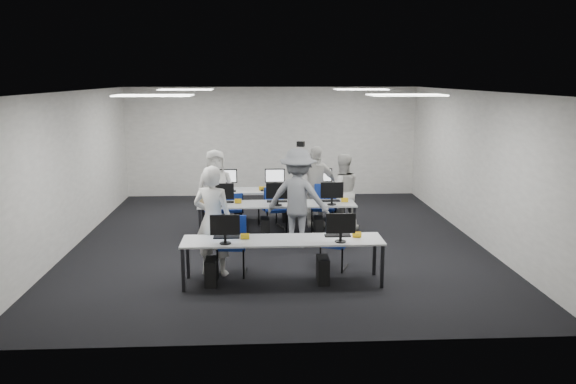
{
  "coord_description": "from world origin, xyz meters",
  "views": [
    {
      "loc": [
        -0.37,
        -10.99,
        3.28
      ],
      "look_at": [
        0.21,
        0.03,
        1.0
      ],
      "focal_mm": 35.0,
      "sensor_mm": 36.0,
      "label": 1
    }
  ],
  "objects": [
    {
      "name": "chair_5",
      "position": [
        -0.94,
        0.98,
        0.26
      ],
      "size": [
        0.49,
        0.51,
        0.81
      ],
      "rotation": [
        0.0,
        0.0,
        0.23
      ],
      "color": "navy",
      "rests_on": "ground"
    },
    {
      "name": "desk_front",
      "position": [
        0.0,
        -2.4,
        0.68
      ],
      "size": [
        3.2,
        0.7,
        0.73
      ],
      "color": "#A9ABAE",
      "rests_on": "ground"
    },
    {
      "name": "ceiling_panels",
      "position": [
        0.0,
        0.0,
        2.98
      ],
      "size": [
        5.2,
        4.6,
        0.02
      ],
      "color": "white",
      "rests_on": "room"
    },
    {
      "name": "student_2",
      "position": [
        -1.31,
        0.98,
        0.87
      ],
      "size": [
        0.94,
        0.7,
        1.74
      ],
      "primitive_type": "imported",
      "rotation": [
        0.0,
        0.0,
        0.18
      ],
      "color": "#BBB7B0",
      "rests_on": "ground"
    },
    {
      "name": "chair_1",
      "position": [
        0.93,
        -1.72,
        0.27
      ],
      "size": [
        0.56,
        0.58,
        0.86
      ],
      "rotation": [
        0.0,
        0.0,
        -0.38
      ],
      "color": "navy",
      "rests_on": "ground"
    },
    {
      "name": "chair_7",
      "position": [
        1.23,
        1.02,
        0.26
      ],
      "size": [
        0.44,
        0.48,
        0.84
      ],
      "rotation": [
        0.0,
        0.0,
        0.08
      ],
      "color": "navy",
      "rests_on": "ground"
    },
    {
      "name": "photographer",
      "position": [
        0.39,
        -0.4,
        0.97
      ],
      "size": [
        1.41,
        1.09,
        1.93
      ],
      "primitive_type": "imported",
      "rotation": [
        0.0,
        0.0,
        2.8
      ],
      "color": "gray",
      "rests_on": "ground"
    },
    {
      "name": "chair_4",
      "position": [
        1.02,
        0.7,
        0.31
      ],
      "size": [
        0.59,
        0.62,
        0.98
      ],
      "rotation": [
        0.0,
        0.0,
        -0.23
      ],
      "color": "navy",
      "rests_on": "ground"
    },
    {
      "name": "student_3",
      "position": [
        0.86,
        1.13,
        0.9
      ],
      "size": [
        1.11,
        0.61,
        1.79
      ],
      "primitive_type": "imported",
      "rotation": [
        0.0,
        0.0,
        0.18
      ],
      "color": "#BBB7B0",
      "rests_on": "ground"
    },
    {
      "name": "desk_mid",
      "position": [
        0.0,
        0.2,
        0.68
      ],
      "size": [
        3.2,
        0.7,
        0.73
      ],
      "color": "#A9ABAE",
      "rests_on": "ground"
    },
    {
      "name": "room",
      "position": [
        0.0,
        0.0,
        1.5
      ],
      "size": [
        9.0,
        9.02,
        3.0
      ],
      "color": "black",
      "rests_on": "ground"
    },
    {
      "name": "equipment_front",
      "position": [
        -0.19,
        -2.42,
        0.36
      ],
      "size": [
        2.51,
        0.41,
        1.19
      ],
      "color": "#0D4DAD",
      "rests_on": "desk_front"
    },
    {
      "name": "equipment_mid",
      "position": [
        -0.19,
        0.18,
        0.36
      ],
      "size": [
        2.91,
        0.41,
        1.19
      ],
      "color": "white",
      "rests_on": "desk_mid"
    },
    {
      "name": "chair_3",
      "position": [
        -0.03,
        0.77,
        0.29
      ],
      "size": [
        0.5,
        0.54,
        0.92
      ],
      "rotation": [
        0.0,
        0.0,
        0.12
      ],
      "color": "navy",
      "rests_on": "ground"
    },
    {
      "name": "chair_2",
      "position": [
        -1.27,
        0.69,
        0.31
      ],
      "size": [
        0.55,
        0.59,
        0.98
      ],
      "rotation": [
        0.0,
        0.0,
        -0.15
      ],
      "color": "navy",
      "rests_on": "ground"
    },
    {
      "name": "student_0",
      "position": [
        -1.14,
        -1.91,
        0.93
      ],
      "size": [
        0.79,
        0.64,
        1.86
      ],
      "primitive_type": "imported",
      "rotation": [
        0.0,
        0.0,
        2.81
      ],
      "color": "#BBB7B0",
      "rests_on": "ground"
    },
    {
      "name": "handbag",
      "position": [
        -1.45,
        0.19,
        0.86
      ],
      "size": [
        0.33,
        0.22,
        0.26
      ],
      "primitive_type": "ellipsoid",
      "rotation": [
        0.0,
        0.0,
        0.06
      ],
      "color": "#99734F",
      "rests_on": "desk_mid"
    },
    {
      "name": "student_1",
      "position": [
        1.42,
        0.81,
        0.83
      ],
      "size": [
        0.87,
        0.71,
        1.66
      ],
      "primitive_type": "imported",
      "rotation": [
        0.0,
        0.0,
        3.25
      ],
      "color": "#BBB7B0",
      "rests_on": "ground"
    },
    {
      "name": "desk_back",
      "position": [
        0.0,
        1.6,
        0.68
      ],
      "size": [
        3.2,
        0.7,
        0.73
      ],
      "color": "#A9ABAE",
      "rests_on": "ground"
    },
    {
      "name": "chair_0",
      "position": [
        -0.83,
        -1.91,
        0.3
      ],
      "size": [
        0.51,
        0.55,
        0.96
      ],
      "rotation": [
        0.0,
        0.0,
        -0.07
      ],
      "color": "navy",
      "rests_on": "ground"
    },
    {
      "name": "chair_6",
      "position": [
        -0.11,
        0.99,
        0.29
      ],
      "size": [
        0.58,
        0.61,
        0.93
      ],
      "rotation": [
        0.0,
        0.0,
        0.3
      ],
      "color": "navy",
      "rests_on": "ground"
    },
    {
      "name": "equipment_back",
      "position": [
        0.19,
        1.62,
        0.36
      ],
      "size": [
        2.91,
        0.41,
        1.19
      ],
      "color": "white",
      "rests_on": "desk_back"
    },
    {
      "name": "dslr_camera",
      "position": [
        0.44,
        -0.23,
        2.0
      ],
      "size": [
        0.19,
        0.22,
        0.1
      ],
      "primitive_type": "cube",
      "rotation": [
        0.0,
        0.0,
        2.8
      ],
      "color": "black",
      "rests_on": "photographer"
    }
  ]
}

